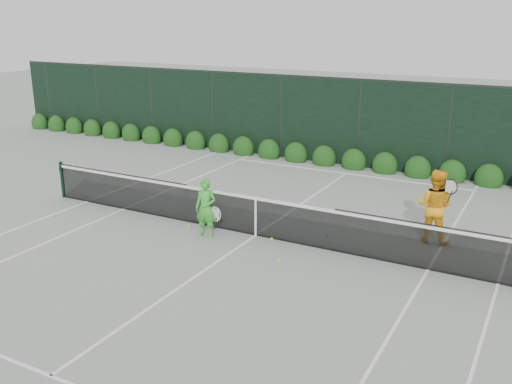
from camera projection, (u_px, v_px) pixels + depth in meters
The scene contains 8 objects.
ground at pixel (256, 235), 13.81m from camera, with size 80.00×80.00×0.00m, color gray.
tennis_net at pixel (255, 215), 13.67m from camera, with size 12.90×0.10×1.07m.
player_woman at pixel (206, 208), 13.56m from camera, with size 0.63×0.40×1.44m.
player_man at pixel (434, 206), 13.19m from camera, with size 0.96×0.74×1.75m.
court_lines at pixel (256, 235), 13.81m from camera, with size 11.03×23.83×0.01m.
windscreen_fence at pixel (190, 208), 11.09m from camera, with size 32.00×21.07×3.06m.
hedge_row at pixel (354, 162), 19.75m from camera, with size 31.66×0.65×0.94m.
tennis_balls at pixel (256, 235), 13.73m from camera, with size 3.38×1.92×0.07m.
Camera 1 is at (6.12, -11.32, 5.12)m, focal length 40.00 mm.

